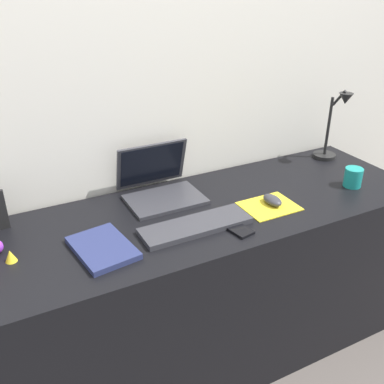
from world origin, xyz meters
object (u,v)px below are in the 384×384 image
Objects in this scene: toy_figurine_yellow at (10,256)px; notebook_pad at (103,248)px; coffee_mug at (353,177)px; mouse at (272,200)px; keyboard at (196,226)px; laptop at (159,183)px; cell_phone at (236,228)px; desk_lamp at (334,128)px.

notebook_pad is at bearing -15.16° from toy_figurine_yellow.
coffee_mug is 1.99× the size of toy_figurine_yellow.
mouse is at bearing -7.85° from notebook_pad.
laptop is at bearing 92.52° from keyboard.
cell_phone is 0.84m from desk_lamp.
mouse reaches higher than keyboard.
keyboard and notebook_pad have the same top height.
cell_phone is at bearing -173.66° from coffee_mug.
notebook_pad reaches higher than cell_phone.
toy_figurine_yellow is at bearing 156.34° from cell_phone.
desk_lamp is (0.75, 0.34, 0.16)m from cell_phone.
coffee_mug is at bearing -8.90° from notebook_pad.
laptop is 2.34× the size of cell_phone.
coffee_mug reaches higher than cell_phone.
toy_figurine_yellow is at bearing 175.55° from mouse.
notebook_pad is at bearing 157.92° from cell_phone.
desk_lamp is at bearing 3.71° from notebook_pad.
toy_figurine_yellow is (-0.74, 0.17, 0.02)m from cell_phone.
desk_lamp reaches higher than notebook_pad.
laptop is 3.12× the size of mouse.
notebook_pad is 5.81× the size of toy_figurine_yellow.
toy_figurine_yellow is at bearing -173.38° from desk_lamp.
desk_lamp is at bearing -2.15° from laptop.
mouse is (0.35, 0.02, 0.01)m from keyboard.
laptop is 0.73× the size of keyboard.
coffee_mug is 1.38m from toy_figurine_yellow.
notebook_pad is at bearing -180.00° from mouse.
mouse is 2.32× the size of toy_figurine_yellow.
coffee_mug reaches higher than toy_figurine_yellow.
coffee_mug reaches higher than notebook_pad.
cell_phone is at bearing -30.59° from keyboard.
notebook_pad is 1.10m from coffee_mug.
desk_lamp is 1.51m from toy_figurine_yellow.
toy_figurine_yellow reaches higher than cell_phone.
keyboard is 4.27× the size of mouse.
laptop reaches higher than toy_figurine_yellow.
cell_phone is (0.14, -0.37, -0.05)m from laptop.
desk_lamp reaches higher than keyboard.
laptop reaches higher than cell_phone.
laptop is at bearing 18.89° from toy_figurine_yellow.
keyboard is 1.17× the size of desk_lamp.
mouse is at bearing -154.72° from desk_lamp.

